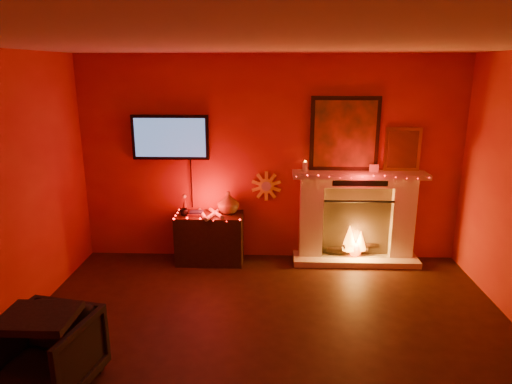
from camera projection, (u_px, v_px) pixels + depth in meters
room at (269, 222)px, 3.58m from camera, size 5.00×5.00×5.00m
fireplace at (356, 209)px, 6.01m from camera, size 1.72×0.40×2.18m
tv at (170, 138)px, 5.91m from camera, size 1.00×0.07×1.24m
sunburst_clock at (266, 186)px, 6.07m from camera, size 0.40×0.03×0.40m
console_table at (211, 235)px, 6.05m from camera, size 0.87×0.51×0.96m
armchair at (47, 354)px, 3.63m from camera, size 0.82×0.83×0.65m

